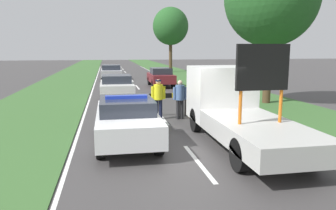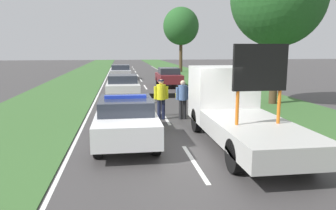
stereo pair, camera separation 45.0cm
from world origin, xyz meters
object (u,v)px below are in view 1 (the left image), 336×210
Objects in this scene: work_truck at (234,107)px; queued_car_wagon_maroon at (161,77)px; road_barrier at (162,97)px; traffic_cone_near_police at (192,109)px; queued_car_sedan_silver at (111,72)px; police_officer at (158,96)px; roadside_tree_near_left at (171,26)px; traffic_cone_centre_front at (221,111)px; police_car at (127,119)px; pedestrian_civilian at (180,96)px; queued_car_van_white at (117,86)px.

work_truck is 15.73m from queued_car_wagon_maroon.
road_barrier is at bearing 80.97° from queued_car_wagon_maroon.
traffic_cone_near_police is 18.81m from queued_car_sedan_silver.
roadside_tree_near_left reaches higher than police_officer.
work_truck is at bearing 89.45° from queued_car_wagon_maroon.
traffic_cone_centre_front is at bearing 102.63° from queued_car_sedan_silver.
roadside_tree_near_left reaches higher than police_car.
queued_car_wagon_maroon is 0.50× the size of roadside_tree_near_left.
queued_car_sedan_silver is at bearing -61.58° from queued_car_wagon_maroon.
queued_car_wagon_maroon reaches higher than traffic_cone_near_police.
queued_car_sedan_silver is (-1.69, 19.13, -0.27)m from police_officer.
roadside_tree_near_left reaches higher than queued_car_sedan_silver.
road_barrier is at bearing 133.49° from pedestrian_civilian.
police_car reaches higher than traffic_cone_near_police.
queued_car_sedan_silver reaches higher than road_barrier.
work_truck reaches higher than queued_car_wagon_maroon.
roadside_tree_near_left is (4.35, 27.44, 5.46)m from traffic_cone_near_police.
pedestrian_civilian is 1.89m from traffic_cone_centre_front.
traffic_cone_near_police is 0.14× the size of queued_car_van_white.
roadside_tree_near_left is (4.03, 31.64, 4.64)m from work_truck.
traffic_cone_centre_front is at bearing 124.28° from queued_car_van_white.
queued_car_wagon_maroon is at bearing -113.24° from police_officer.
traffic_cone_near_police is at bearing -99.01° from roadside_tree_near_left.
road_barrier is at bearing 160.07° from traffic_cone_centre_front.
road_barrier is 1.55× the size of police_officer.
police_car is 1.81× the size of road_barrier.
road_barrier is (1.78, 3.81, 0.07)m from police_car.
police_car is 5.01m from traffic_cone_near_police.
work_truck is 3.44m from traffic_cone_centre_front.
traffic_cone_centre_front is (0.73, 3.27, -0.78)m from work_truck.
queued_car_sedan_silver is (-1.94, 18.56, -0.11)m from road_barrier.
police_officer is 12.32m from queued_car_wagon_maroon.
queued_car_sedan_silver is at bearing 97.39° from pedestrian_civilian.
queued_car_van_white is 7.23m from queued_car_wagon_maroon.
police_officer reaches higher than police_car.
pedestrian_civilian is at bearing -40.39° from road_barrier.
police_car is 1.06× the size of queued_car_sedan_silver.
pedestrian_civilian is at bearing -134.36° from traffic_cone_near_police.
queued_car_van_white is (-4.23, 6.21, 0.46)m from traffic_cone_centre_front.
pedestrian_civilian reaches higher than traffic_cone_centre_front.
police_officer is at bearing -102.02° from roadside_tree_near_left.
queued_car_sedan_silver is at bearing -80.58° from work_truck.
road_barrier is 0.59× the size of queued_car_sedan_silver.
work_truck is at bearing 99.08° from queued_car_sedan_silver.
work_truck is 4.29m from traffic_cone_near_police.
queued_car_wagon_maroon is (2.09, 12.14, -0.24)m from police_officer.
queued_car_sedan_silver is at bearing 84.46° from police_car.
pedestrian_civilian reaches higher than road_barrier.
traffic_cone_centre_front is at bearing 92.65° from queued_car_wagon_maroon.
road_barrier is at bearing 58.99° from police_car.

